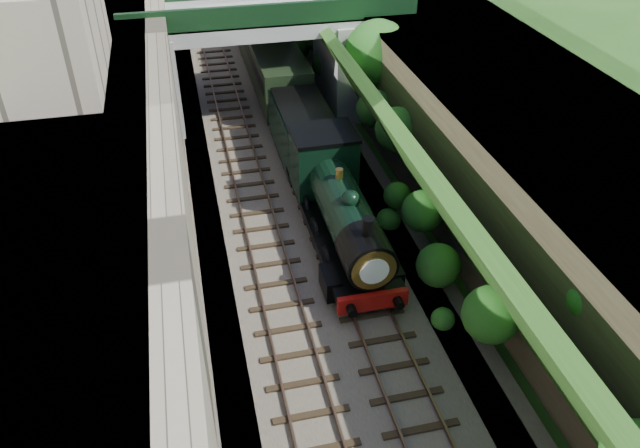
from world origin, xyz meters
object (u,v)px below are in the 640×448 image
Objects in this scene: tree at (378,55)px; locomotive at (340,208)px; tender at (304,136)px; road_bridge at (274,45)px.

locomotive is (-4.71, -9.94, -2.75)m from tree.
tree reaches higher than locomotive.
tender is (-0.00, 7.36, -0.27)m from locomotive.
locomotive is 1.70× the size of tender.
tender is (0.26, -7.09, -2.46)m from road_bridge.
tree is 0.65× the size of locomotive.
tender is at bearing -87.93° from road_bridge.
locomotive is at bearing -88.99° from road_bridge.
locomotive reaches higher than tender.
tender is at bearing -151.32° from tree.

